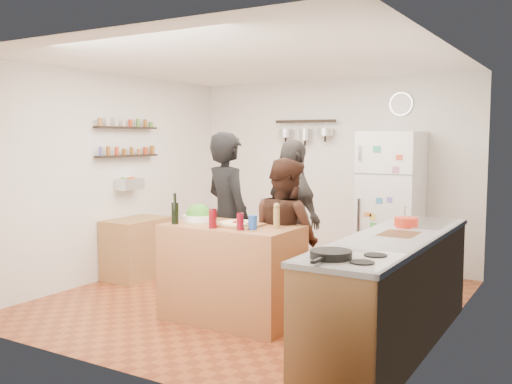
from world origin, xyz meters
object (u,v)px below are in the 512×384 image
Objects in this scene: person_center at (286,237)px; wine_bottle at (175,213)px; salt_canister at (253,222)px; wall_clock at (401,104)px; prep_island at (232,273)px; person_back at (293,219)px; salad_bowl at (199,218)px; fridge at (391,205)px; pepper_mill at (277,218)px; counter_run at (392,293)px; red_bowl at (406,222)px; person_left at (228,218)px; skillet at (331,254)px; side_table at (137,248)px.

wine_bottle is at bearing 64.55° from person_center.
wall_clock is (0.46, 2.86, 1.18)m from salt_canister.
prep_island is 0.73× the size of person_back.
salad_bowl is 2.64m from fridge.
salad_bowl is 0.87m from pepper_mill.
pepper_mill is 1.20m from counter_run.
prep_island is 0.69× the size of fridge.
counter_run is at bearing -71.94° from fridge.
red_bowl is (1.33, -0.35, 0.11)m from person_back.
fridge is 6.00× the size of wall_clock.
person_left is (-0.67, 0.61, -0.08)m from salt_canister.
counter_run is 1.46× the size of fridge.
person_left reaches higher than person_center.
person_center reaches higher than salad_bowl.
wine_bottle reaches higher than prep_island.
prep_island is 6.81× the size of pepper_mill.
person_back is 2.33m from skillet.
wine_bottle reaches higher than red_bowl.
person_left is at bearing 79.15° from person_back.
wall_clock is (-0.70, 2.10, 1.19)m from red_bowl.
person_center is 1.15m from red_bowl.
salt_canister is 0.59m from person_center.
counter_run is at bearing -168.28° from person_center.
salad_bowl is 2.08m from skillet.
fridge reaches higher than person_back.
salt_canister reaches higher than counter_run.
fridge reaches higher than counter_run.
person_left is at bearing -175.06° from red_bowl.
person_back is 2.13m from side_table.
side_table is at bearing -144.03° from wall_clock.
pepper_mill is 1.01m from person_back.
wall_clock is (0.76, 2.74, 1.69)m from prep_island.
salt_canister is 3.13m from wall_clock.
salad_bowl is 1.45× the size of red_bowl.
red_bowl is (0.05, 1.58, 0.02)m from skillet.
person_back is at bearing 123.46° from skillet.
prep_island is 2.57m from fridge.
side_table is at bearing 168.86° from counter_run.
red_bowl is 3.45m from side_table.
pepper_mill is 0.12× the size of person_center.
salt_canister is at bearing 7.13° from wine_bottle.
fridge is at bearing 79.70° from salt_canister.
person_left is at bearing -10.96° from side_table.
skillet is 0.35× the size of side_table.
person_left reaches higher than prep_island.
person_back is 2.26m from wall_clock.
person_left reaches higher than salad_bowl.
counter_run is (1.16, -0.32, -0.32)m from person_center.
person_back reaches higher than pepper_mill.
salt_canister is at bearing -22.14° from side_table.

